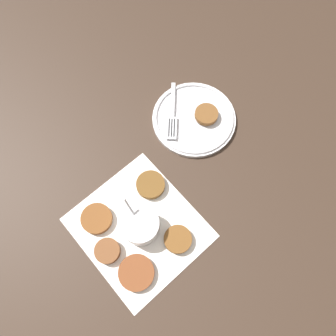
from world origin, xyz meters
name	(u,v)px	position (x,y,z in m)	size (l,w,h in m)	color
ground_plane	(145,232)	(0.00, 0.00, 0.00)	(4.00, 4.00, 0.00)	#38281E
napkin	(139,228)	(0.02, 0.01, 0.00)	(0.34, 0.32, 0.00)	white
sauce_bowl	(141,225)	(0.02, 0.00, 0.03)	(0.11, 0.10, 0.11)	silver
fritter_0	(136,273)	(-0.07, 0.07, 0.01)	(0.09, 0.09, 0.01)	brown
fritter_1	(151,185)	(0.09, -0.08, 0.01)	(0.08, 0.08, 0.02)	brown
fritter_2	(97,219)	(0.09, 0.08, 0.01)	(0.08, 0.08, 0.02)	brown
fritter_3	(178,239)	(-0.06, -0.06, 0.01)	(0.07, 0.07, 0.02)	brown
fritter_4	(107,251)	(0.01, 0.10, 0.01)	(0.06, 0.06, 0.02)	brown
serving_plate	(194,118)	(0.19, -0.29, 0.01)	(0.24, 0.24, 0.02)	silver
fritter_on_plate	(206,114)	(0.18, -0.32, 0.03)	(0.07, 0.07, 0.01)	brown
fork	(172,116)	(0.23, -0.24, 0.02)	(0.16, 0.13, 0.00)	silver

